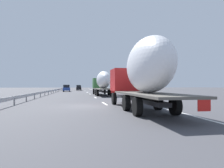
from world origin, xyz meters
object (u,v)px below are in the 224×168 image
at_px(truck_lead, 102,82).
at_px(car_red_compact, 78,87).
at_px(car_white_van, 79,87).
at_px(truck_trailing, 142,72).
at_px(car_blue_sedan, 67,88).
at_px(car_black_suv, 79,88).
at_px(road_sign, 106,83).

bearing_deg(truck_lead, car_red_compact, 3.68).
distance_m(car_red_compact, car_white_van, 11.52).
xyz_separation_m(truck_trailing, car_blue_sedan, (44.82, 7.24, -1.59)).
height_order(car_red_compact, car_black_suv, car_red_compact).
bearing_deg(truck_lead, truck_trailing, 180.00).
xyz_separation_m(car_blue_sedan, car_black_suv, (12.85, -3.51, -0.04)).
height_order(car_white_van, car_black_suv, car_white_van).
xyz_separation_m(truck_lead, car_black_suv, (36.44, 3.73, -1.40)).
xyz_separation_m(car_red_compact, car_black_suv, (-23.33, -0.11, -0.06)).
relative_size(truck_lead, truck_trailing, 1.14).
distance_m(truck_lead, car_blue_sedan, 24.71).
relative_size(car_blue_sedan, car_white_van, 0.97).
height_order(truck_trailing, road_sign, truck_trailing).
relative_size(truck_trailing, car_blue_sedan, 2.96).
xyz_separation_m(car_blue_sedan, car_red_compact, (36.18, -3.40, 0.02)).
height_order(car_white_van, road_sign, road_sign).
bearing_deg(car_red_compact, road_sign, -170.82).
relative_size(truck_lead, car_red_compact, 3.11).
relative_size(car_black_suv, road_sign, 1.31).
bearing_deg(road_sign, car_black_suv, 19.18).
relative_size(truck_lead, car_black_suv, 3.11).
distance_m(truck_lead, car_red_compact, 59.91).
height_order(truck_trailing, car_red_compact, truck_trailing).
distance_m(truck_trailing, car_red_compact, 81.11).
bearing_deg(car_black_suv, truck_trailing, -176.30).
bearing_deg(car_white_van, truck_trailing, -176.93).
height_order(truck_lead, car_black_suv, truck_lead).
height_order(car_red_compact, car_white_van, car_red_compact).
xyz_separation_m(truck_trailing, car_black_suv, (57.67, 3.73, -1.63)).
bearing_deg(truck_lead, car_black_suv, 5.85).
relative_size(car_red_compact, car_white_van, 1.05).
xyz_separation_m(truck_lead, car_blue_sedan, (23.59, 7.24, -1.36)).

